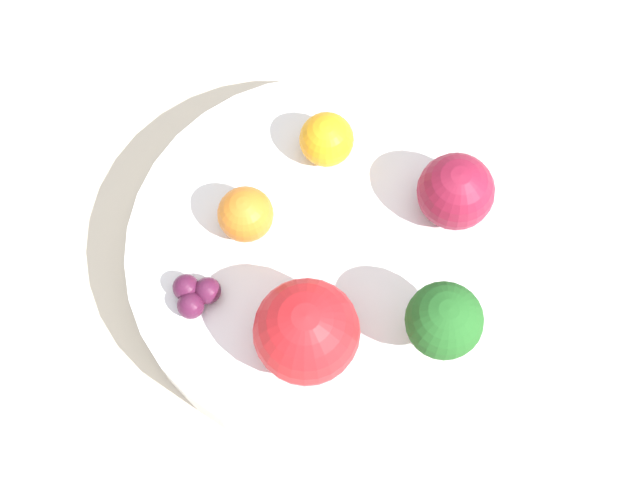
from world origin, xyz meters
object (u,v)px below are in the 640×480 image
object	(u,v)px
bowl	(320,258)
apple_red	(306,332)
broccoli	(443,322)
apple_green	(456,192)
orange_back	(245,217)
grape_cluster	(195,294)
orange_front	(327,139)

from	to	relation	value
bowl	apple_red	xyz separation A→B (m)	(0.07, 0.01, 0.05)
bowl	broccoli	xyz separation A→B (m)	(0.04, 0.09, 0.06)
apple_green	orange_back	bearing A→B (deg)	-66.82
broccoli	grape_cluster	bearing A→B (deg)	-82.84
broccoli	orange_back	distance (m)	0.14
apple_green	grape_cluster	bearing A→B (deg)	-52.00
apple_green	grape_cluster	xyz separation A→B (m)	(0.11, -0.14, -0.02)
apple_red	grape_cluster	xyz separation A→B (m)	(-0.01, -0.08, -0.02)
apple_green	broccoli	bearing A→B (deg)	8.18
broccoli	grape_cluster	distance (m)	0.15
grape_cluster	broccoli	bearing A→B (deg)	97.16
apple_red	apple_green	xyz separation A→B (m)	(-0.12, 0.06, -0.01)
broccoli	grape_cluster	xyz separation A→B (m)	(0.02, -0.15, -0.03)
broccoli	orange_front	world-z (taller)	broccoli
apple_red	orange_back	world-z (taller)	apple_red
bowl	broccoli	size ratio (longest dim) A/B	4.06
broccoli	orange_back	size ratio (longest dim) A/B	1.73
bowl	orange_back	world-z (taller)	orange_back
grape_cluster	bowl	bearing A→B (deg)	131.66
bowl	grape_cluster	world-z (taller)	grape_cluster
apple_red	orange_back	bearing A→B (deg)	-136.23
apple_red	orange_front	xyz separation A→B (m)	(-0.13, -0.03, -0.01)
apple_green	orange_front	distance (m)	0.09
apple_red	grape_cluster	bearing A→B (deg)	-96.52
apple_red	orange_back	size ratio (longest dim) A/B	1.77
bowl	grape_cluster	bearing A→B (deg)	-48.34
broccoli	orange_back	xyz separation A→B (m)	(-0.04, -0.14, -0.02)
grape_cluster	orange_back	bearing A→B (deg)	165.00
broccoli	apple_green	world-z (taller)	broccoli
bowl	apple_green	world-z (taller)	apple_green
broccoli	apple_green	bearing A→B (deg)	-171.82
broccoli	orange_front	distance (m)	0.15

